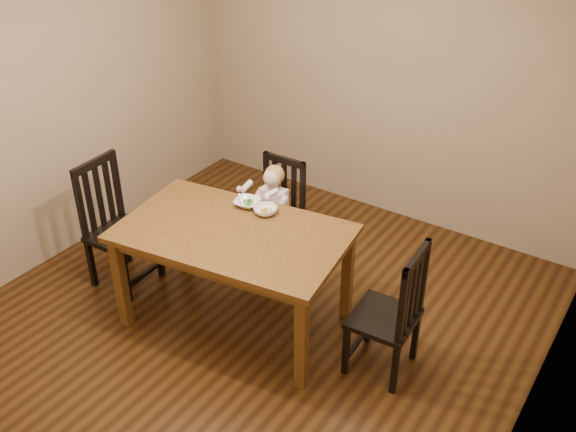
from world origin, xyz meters
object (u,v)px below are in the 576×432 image
Objects in this scene: chair_left at (116,226)px; chair_right at (391,314)px; dining_table at (233,242)px; toddler at (273,207)px; bowl_peas at (247,203)px; bowl_veg at (265,210)px; chair_child at (276,217)px.

chair_right is at bearing 94.25° from chair_left.
toddler reaches higher than dining_table.
chair_right is at bearing 156.65° from toddler.
bowl_peas is (0.05, -0.40, 0.25)m from toddler.
chair_right is 1.38m from bowl_peas.
toddler is (-0.18, 0.75, -0.13)m from dining_table.
bowl_veg is (0.18, -0.02, 0.00)m from bowl_peas.
chair_child reaches higher than dining_table.
bowl_veg is at bearing 79.05° from chair_right.
bowl_peas is 1.07× the size of bowl_veg.
dining_table is 1.23m from chair_right.
bowl_peas is at bearing 111.87° from chair_left.
bowl_veg is (0.23, -0.47, 0.38)m from chair_child.
bowl_veg reaches higher than bowl_peas.
chair_left reaches higher than toddler.
chair_child is at bearing 131.03° from chair_left.
chair_left is (-1.13, -0.11, -0.20)m from dining_table.
chair_left is 1.28m from toddler.
chair_right is 5.64× the size of bowl_veg.
bowl_peas is at bearing 96.33° from toddler.
dining_table is 1.79× the size of chair_child.
dining_table is at bearing 92.95° from chair_left.
toddler is 2.71× the size of bowl_veg.
chair_child is (-0.18, 0.80, -0.25)m from dining_table.
chair_right is 1.49m from toddler.
bowl_veg is at bearing 118.25° from toddler.
chair_right reaches higher than dining_table.
bowl_veg is at bearing 80.08° from dining_table.
chair_right reaches higher than toddler.
chair_left is 1.15m from bowl_peas.
chair_child is at bearing 116.34° from bowl_veg.
chair_right is at bearing -7.56° from bowl_veg.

